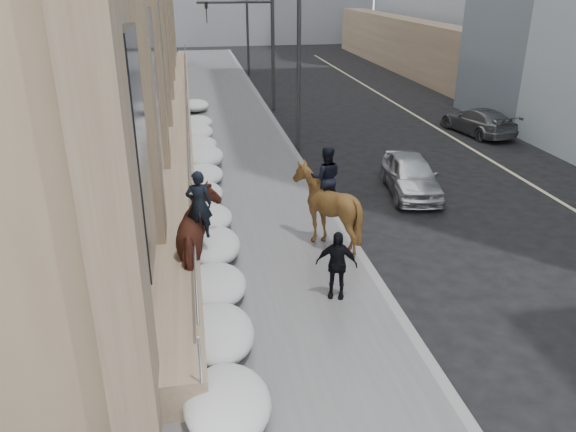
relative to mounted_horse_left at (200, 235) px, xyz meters
The scene contains 13 objects.
ground 3.72m from the mounted_horse_left, 62.07° to the right, with size 140.00×140.00×0.00m, color black.
sidewalk 7.18m from the mounted_horse_left, 76.57° to the left, with size 5.00×80.00×0.12m, color #4C4C4F.
curb 8.19m from the mounted_horse_left, 58.26° to the left, with size 0.24×80.00×0.12m, color slate.
lane_line 14.02m from the mounted_horse_left, 29.58° to the left, with size 0.15×70.00×0.01m, color #BFB78C.
streetlight_mid 12.21m from the mounted_horse_left, 68.07° to the left, with size 1.71×0.24×8.00m.
streetlight_far 31.38m from the mounted_horse_left, 81.92° to the left, with size 1.71×0.24×8.00m.
traffic_signal 19.46m from the mounted_horse_left, 78.86° to the left, with size 4.10×0.22×6.00m.
snow_bank 5.07m from the mounted_horse_left, 87.42° to the left, with size 1.70×18.10×0.76m.
mounted_horse_left is the anchor object (origin of this frame).
mounted_horse_right 3.65m from the mounted_horse_left, 19.02° to the left, with size 2.11×2.29×2.77m.
pedestrian 3.44m from the mounted_horse_left, 27.35° to the right, with size 0.97×0.40×1.65m, color black.
car_silver 8.87m from the mounted_horse_left, 33.35° to the left, with size 1.62×4.03×1.37m, color #BABDC3.
car_grey 18.13m from the mounted_horse_left, 41.45° to the left, with size 1.76×4.32×1.25m, color #4F5256.
Camera 1 is at (-1.67, -9.53, 7.07)m, focal length 35.00 mm.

